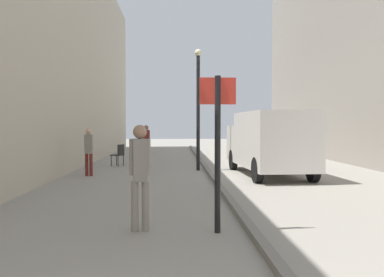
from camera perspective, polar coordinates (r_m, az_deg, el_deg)
name	(u,v)px	position (r m, az deg, el deg)	size (l,w,h in m)	color
ground_plane	(165,180)	(13.60, -3.71, -5.70)	(80.00, 80.00, 0.00)	gray
building_facade_left	(6,21)	(14.87, -24.22, 14.53)	(2.87, 40.00, 10.18)	#BCB29E
kerb_strip	(213,178)	(13.65, 2.97, -5.42)	(0.16, 40.00, 0.12)	slate
pedestrian_main_foreground	(89,148)	(14.97, -13.99, -1.33)	(0.32, 0.24, 1.68)	maroon
pedestrian_mid_block	(140,170)	(7.04, -7.15, -4.31)	(0.35, 0.23, 1.79)	gray
pedestrian_far_crossing	(146,141)	(20.53, -6.30, -0.28)	(0.35, 0.23, 1.78)	black
delivery_van	(268,141)	(14.99, 10.45, -0.38)	(2.26, 5.61, 2.24)	silver
street_sign_post	(218,140)	(6.87, 3.54, -0.18)	(0.60, 0.10, 2.60)	black
lamp_post	(198,101)	(16.36, 0.85, 5.13)	(0.28, 0.28, 4.76)	black
cafe_chair_near_window	(119,153)	(18.44, -10.00, -2.03)	(0.60, 0.60, 0.94)	black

